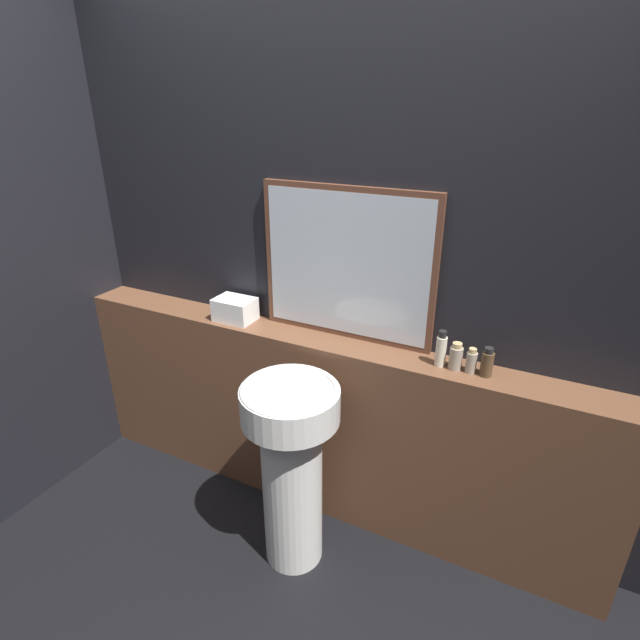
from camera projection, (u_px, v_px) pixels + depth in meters
The scene contains 9 objects.
wall_back at pixel (334, 268), 2.28m from camera, with size 8.00×0.06×2.50m.
vanity_counter at pixel (321, 424), 2.49m from camera, with size 2.72×0.21×0.95m.
pedestal_sink at pixel (292, 461), 2.14m from camera, with size 0.41×0.41×0.91m.
mirror at pixel (346, 265), 2.19m from camera, with size 0.81×0.03×0.69m.
towel_stack at pixel (235, 309), 2.47m from camera, with size 0.19×0.14×0.11m.
shampoo_bottle at pixel (441, 350), 2.04m from camera, with size 0.04×0.04×0.16m.
conditioner_bottle at pixel (456, 357), 2.02m from camera, with size 0.05×0.05×0.12m.
lotion_bottle at pixel (471, 361), 2.00m from camera, with size 0.04×0.04×0.11m.
body_wash_bottle at pixel (487, 363), 1.97m from camera, with size 0.05×0.05×0.12m.
Camera 1 is at (0.92, -0.71, 1.97)m, focal length 28.00 mm.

